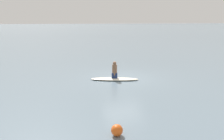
# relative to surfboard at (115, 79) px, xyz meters

# --- Properties ---
(ground_plane) EXTENTS (400.00, 400.00, 0.00)m
(ground_plane) POSITION_rel_surfboard_xyz_m (0.70, 0.39, -0.07)
(ground_plane) COLOR slate
(surfboard) EXTENTS (3.06, 1.57, 0.13)m
(surfboard) POSITION_rel_surfboard_xyz_m (0.00, 0.00, 0.00)
(surfboard) COLOR silver
(surfboard) RESTS_ON ground
(person_paddler) EXTENTS (0.41, 0.46, 1.04)m
(person_paddler) POSITION_rel_surfboard_xyz_m (0.00, 0.00, 0.54)
(person_paddler) COLOR navy
(person_paddler) RESTS_ON surfboard
(buoy_marker) EXTENTS (0.39, 0.39, 0.39)m
(buoy_marker) POSITION_rel_surfboard_xyz_m (-1.76, -7.21, 0.13)
(buoy_marker) COLOR #E55919
(buoy_marker) RESTS_ON ground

